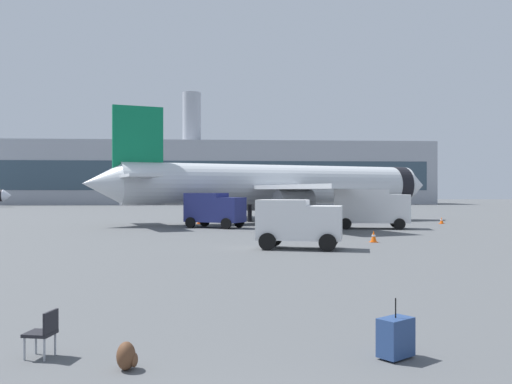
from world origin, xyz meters
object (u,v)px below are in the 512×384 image
at_px(cargo_van, 298,221).
at_px(rolling_suitcase, 396,337).
at_px(gate_chair, 44,331).
at_px(safety_cone_near, 199,220).
at_px(safety_cone_outer, 374,237).
at_px(service_truck, 214,209).
at_px(safety_cone_mid, 244,215).
at_px(traveller_backpack, 127,356).
at_px(airplane_at_gate, 276,185).
at_px(safety_cone_far, 442,221).
at_px(fuel_truck, 370,207).

xyz_separation_m(cargo_van, rolling_suitcase, (-0.96, -19.09, -1.06)).
bearing_deg(gate_chair, safety_cone_near, 88.18).
distance_m(safety_cone_near, rolling_suitcase, 42.11).
xyz_separation_m(safety_cone_outer, gate_chair, (-12.39, -22.05, 0.15)).
height_order(service_truck, rolling_suitcase, service_truck).
bearing_deg(safety_cone_mid, traveller_backpack, -94.77).
xyz_separation_m(safety_cone_near, safety_cone_mid, (4.67, 10.08, -0.03)).
height_order(cargo_van, safety_cone_mid, cargo_van).
distance_m(cargo_van, safety_cone_near, 23.52).
distance_m(cargo_van, safety_cone_outer, 6.19).
height_order(airplane_at_gate, rolling_suitcase, airplane_at_gate).
bearing_deg(safety_cone_outer, service_truck, 124.87).
xyz_separation_m(cargo_van, gate_chair, (-7.36, -18.62, -0.95)).
distance_m(rolling_suitcase, traveller_backpack, 4.78).
relative_size(safety_cone_near, gate_chair, 0.90).
xyz_separation_m(airplane_at_gate, gate_chair, (-8.66, -42.81, -3.16)).
xyz_separation_m(service_truck, rolling_suitcase, (3.62, -36.31, -1.22)).
height_order(safety_cone_far, safety_cone_outer, safety_cone_outer).
distance_m(airplane_at_gate, rolling_suitcase, 43.47).
bearing_deg(safety_cone_near, airplane_at_gate, 11.41).
bearing_deg(fuel_truck, safety_cone_near, 152.99).
xyz_separation_m(airplane_at_gate, cargo_van, (-1.30, -24.19, -2.21)).
xyz_separation_m(cargo_van, safety_cone_near, (-6.05, 22.71, -1.07)).
height_order(safety_cone_near, safety_cone_far, safety_cone_near).
bearing_deg(gate_chair, safety_cone_mid, 83.36).
relative_size(airplane_at_gate, fuel_truck, 5.50).
relative_size(fuel_truck, safety_cone_far, 10.21).
xyz_separation_m(airplane_at_gate, rolling_suitcase, (-2.26, -43.29, -3.27)).
height_order(rolling_suitcase, traveller_backpack, rolling_suitcase).
relative_size(fuel_truck, traveller_backpack, 13.21).
xyz_separation_m(airplane_at_gate, safety_cone_far, (15.34, -2.68, -3.35)).
distance_m(safety_cone_far, traveller_backpack, 46.64).
xyz_separation_m(service_truck, gate_chair, (-2.78, -35.84, -1.11)).
height_order(fuel_truck, safety_cone_mid, fuel_truck).
relative_size(service_truck, safety_cone_mid, 7.27).
bearing_deg(safety_cone_mid, cargo_van, -87.60).
distance_m(airplane_at_gate, traveller_backpack, 44.31).
xyz_separation_m(safety_cone_mid, rolling_suitcase, (0.42, -51.88, 0.03)).
bearing_deg(traveller_backpack, safety_cone_near, 90.43).
distance_m(fuel_truck, cargo_van, 17.49).
xyz_separation_m(cargo_van, safety_cone_mid, (-1.38, 32.79, -1.09)).
relative_size(service_truck, cargo_van, 1.10).
height_order(traveller_backpack, gate_chair, gate_chair).
relative_size(safety_cone_mid, safety_cone_far, 1.17).
distance_m(fuel_truck, traveller_backpack, 37.58).
bearing_deg(service_truck, rolling_suitcase, -84.30).
height_order(cargo_van, safety_cone_outer, cargo_van).
relative_size(service_truck, fuel_truck, 0.83).
bearing_deg(safety_cone_outer, safety_cone_far, 57.29).
bearing_deg(rolling_suitcase, fuel_truck, 75.23).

